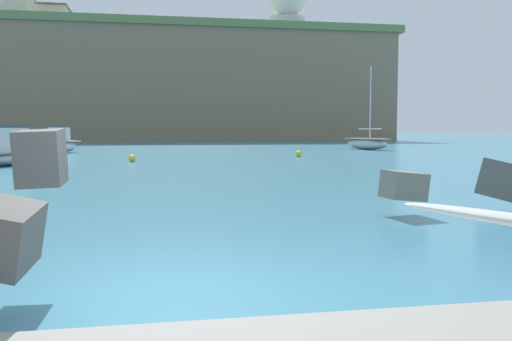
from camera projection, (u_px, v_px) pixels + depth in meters
The scene contains 12 objects.
ground_plane at pixel (168, 291), 6.72m from camera, with size 400.00×400.00×0.00m, color teal.
breakwater_jetty at pixel (243, 192), 8.63m from camera, with size 31.79×7.19×1.96m.
boat_near_centre at pixel (57, 145), 45.24m from camera, with size 3.89×4.46×2.20m.
boat_near_right at pixel (14, 153), 30.24m from camera, with size 4.91×6.09×2.13m.
boat_mid_left at pixel (367, 143), 53.45m from camera, with size 3.20×5.87×7.87m.
mooring_buoy_inner at pixel (132, 158), 33.09m from camera, with size 0.44×0.44×0.44m.
mooring_buoy_middle at pixel (299, 154), 39.29m from camera, with size 0.44×0.44×0.44m.
headland_bluff at pixel (97, 86), 98.20m from camera, with size 100.24×32.72×18.90m.
radar_dome at pixel (287, 4), 95.88m from camera, with size 6.50×6.50×8.76m.
station_building_central at pixel (17, 4), 89.61m from camera, with size 4.61×6.20×6.19m.
station_building_east at pixel (17, 14), 97.44m from camera, with size 5.78×4.37×6.29m.
station_building_annex at pixel (45, 19), 97.95m from camera, with size 8.05×7.15×4.49m.
Camera 1 is at (-0.19, -6.68, 1.94)m, focal length 39.22 mm.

